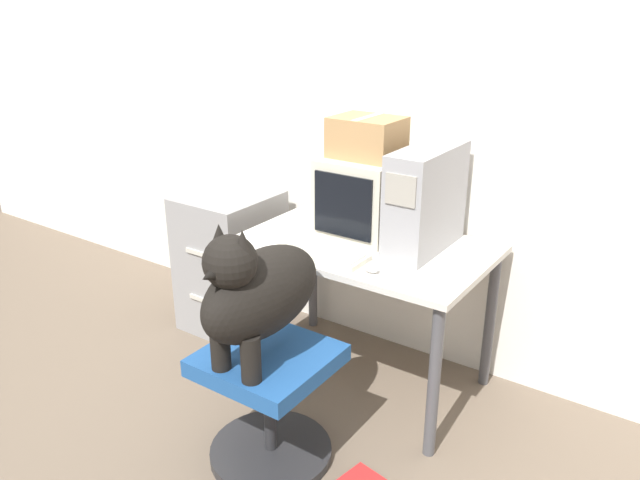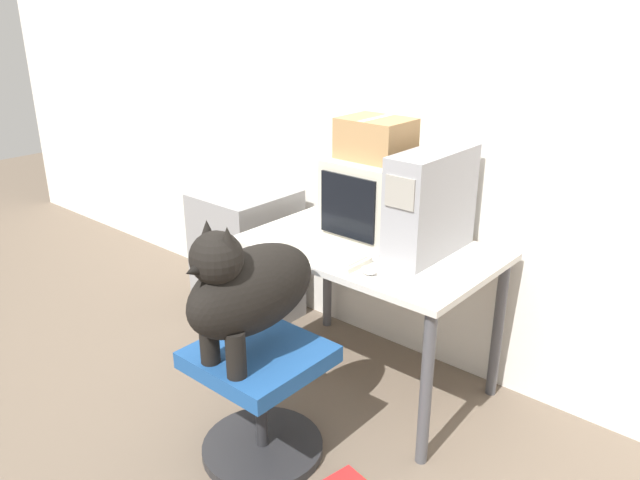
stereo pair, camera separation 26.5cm
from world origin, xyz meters
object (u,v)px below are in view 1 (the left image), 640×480
(crt_monitor, at_px, (365,195))
(filing_cabinet, at_px, (231,261))
(keyboard, at_px, (321,253))
(office_chair, at_px, (269,398))
(dog, at_px, (257,291))
(pc_tower, at_px, (426,199))
(cardboard_box, at_px, (367,137))

(crt_monitor, height_order, filing_cabinet, crt_monitor)
(crt_monitor, relative_size, keyboard, 0.95)
(crt_monitor, bearing_deg, office_chair, -85.56)
(keyboard, xyz_separation_m, dog, (0.07, -0.51, 0.04))
(pc_tower, distance_m, filing_cabinet, 1.30)
(office_chair, xyz_separation_m, filing_cabinet, (-0.91, 0.78, 0.11))
(pc_tower, height_order, cardboard_box, cardboard_box)
(crt_monitor, distance_m, office_chair, 1.05)
(pc_tower, relative_size, filing_cabinet, 0.63)
(crt_monitor, bearing_deg, keyboard, -90.24)
(cardboard_box, bearing_deg, office_chair, -85.58)
(pc_tower, relative_size, dog, 0.83)
(crt_monitor, height_order, keyboard, crt_monitor)
(crt_monitor, relative_size, cardboard_box, 1.28)
(pc_tower, distance_m, cardboard_box, 0.40)
(office_chair, xyz_separation_m, cardboard_box, (-0.06, 0.84, 0.91))
(crt_monitor, xyz_separation_m, keyboard, (-0.00, -0.37, -0.17))
(dog, xyz_separation_m, filing_cabinet, (-0.91, 0.83, -0.39))
(keyboard, bearing_deg, crt_monitor, 89.76)
(crt_monitor, relative_size, filing_cabinet, 0.51)
(pc_tower, relative_size, cardboard_box, 1.60)
(office_chair, height_order, dog, dog)
(dog, bearing_deg, cardboard_box, 94.18)
(keyboard, xyz_separation_m, cardboard_box, (0.00, 0.37, 0.45))
(pc_tower, bearing_deg, filing_cabinet, -178.95)
(crt_monitor, xyz_separation_m, dog, (0.06, -0.88, -0.13))
(pc_tower, distance_m, keyboard, 0.52)
(keyboard, bearing_deg, cardboard_box, 89.76)
(dog, distance_m, cardboard_box, 0.98)
(dog, bearing_deg, crt_monitor, 94.20)
(office_chair, distance_m, dog, 0.50)
(crt_monitor, relative_size, dog, 0.67)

